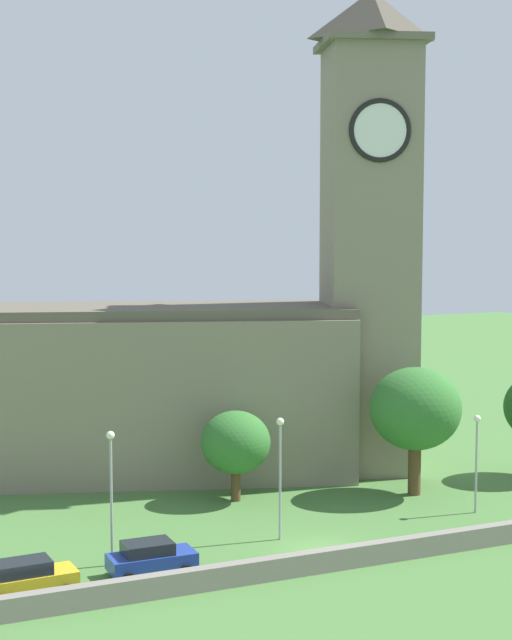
# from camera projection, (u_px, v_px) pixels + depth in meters

# --- Properties ---
(ground_plane) EXTENTS (200.00, 200.00, 0.00)m
(ground_plane) POSITION_uv_depth(u_px,v_px,m) (218.00, 486.00, 69.53)
(ground_plane) COLOR #477538
(church) EXTENTS (35.39, 18.71, 33.84)m
(church) POSITION_uv_depth(u_px,v_px,m) (206.00, 345.00, 72.32)
(church) COLOR gray
(church) RESTS_ON ground
(quay_barrier) EXTENTS (42.17, 0.70, 1.13)m
(quay_barrier) POSITION_uv_depth(u_px,v_px,m) (347.00, 557.00, 53.15)
(quay_barrier) COLOR gray
(quay_barrier) RESTS_ON ground
(car_yellow) EXTENTS (4.66, 2.34, 1.82)m
(car_yellow) POSITION_uv_depth(u_px,v_px,m) (27.00, 578.00, 48.98)
(car_yellow) COLOR gold
(car_yellow) RESTS_ON ground
(car_blue) EXTENTS (4.43, 2.31, 1.75)m
(car_blue) POSITION_uv_depth(u_px,v_px,m) (151.00, 558.00, 52.03)
(car_blue) COLOR #233D9E
(car_blue) RESTS_ON ground
(streetlamp_west_mid) EXTENTS (0.44, 0.44, 7.13)m
(streetlamp_west_mid) POSITION_uv_depth(u_px,v_px,m) (111.00, 476.00, 53.11)
(streetlamp_west_mid) COLOR #9EA0A5
(streetlamp_west_mid) RESTS_ON ground
(streetlamp_central) EXTENTS (0.44, 0.44, 6.98)m
(streetlamp_central) POSITION_uv_depth(u_px,v_px,m) (280.00, 458.00, 57.43)
(streetlamp_central) COLOR #9EA0A5
(streetlamp_central) RESTS_ON ground
(streetlamp_east_mid) EXTENTS (0.44, 0.44, 6.10)m
(streetlamp_east_mid) POSITION_uv_depth(u_px,v_px,m) (477.00, 446.00, 62.79)
(streetlamp_east_mid) COLOR #9EA0A5
(streetlamp_east_mid) RESTS_ON ground
(tree_riverside_west) EXTENTS (4.47, 4.47, 5.83)m
(tree_riverside_west) POSITION_uv_depth(u_px,v_px,m) (236.00, 443.00, 65.54)
(tree_riverside_west) COLOR brown
(tree_riverside_west) RESTS_ON ground
(tree_riverside_east) EXTENTS (6.01, 6.01, 8.43)m
(tree_riverside_east) POSITION_uv_depth(u_px,v_px,m) (415.00, 409.00, 66.85)
(tree_riverside_east) COLOR brown
(tree_riverside_east) RESTS_ON ground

